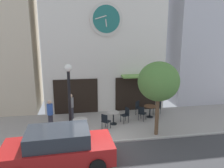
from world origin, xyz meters
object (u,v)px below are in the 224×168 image
at_px(street_lamp, 70,102).
at_px(pedestrian_grey, 71,107).
at_px(street_tree, 159,82).
at_px(cafe_table_center_left, 80,123).
at_px(cafe_table_center, 113,116).
at_px(cafe_chair_by_entrance, 158,106).
at_px(cafe_chair_facing_street, 126,114).
at_px(cafe_chair_facing_wall, 142,112).
at_px(cafe_chair_outer, 139,107).
at_px(pedestrian_blue, 50,114).
at_px(cafe_table_center_right, 150,109).
at_px(parked_car_red, 59,148).
at_px(cafe_chair_curbside, 105,120).

relative_size(street_lamp, pedestrian_grey, 2.27).
xyz_separation_m(street_tree, cafe_table_center_left, (-3.93, 0.88, -2.28)).
height_order(cafe_table_center, cafe_chair_by_entrance, cafe_chair_by_entrance).
xyz_separation_m(cafe_table_center_left, cafe_chair_facing_street, (2.71, 0.97, -0.02)).
height_order(cafe_chair_by_entrance, cafe_chair_facing_wall, same).
bearing_deg(street_tree, cafe_chair_facing_street, 123.29).
distance_m(cafe_chair_outer, pedestrian_blue, 5.59).
bearing_deg(cafe_table_center_right, pedestrian_blue, -172.43).
distance_m(cafe_table_center_left, parked_car_red, 3.04).
bearing_deg(parked_car_red, cafe_table_center_right, 39.60).
distance_m(cafe_table_center, pedestrian_blue, 3.55).
bearing_deg(cafe_chair_facing_street, cafe_table_center, -167.36).
bearing_deg(cafe_chair_by_entrance, parked_car_red, -140.92).
height_order(cafe_chair_outer, parked_car_red, parked_car_red).
xyz_separation_m(cafe_table_center, pedestrian_blue, (-3.54, -0.09, 0.34)).
bearing_deg(pedestrian_grey, cafe_chair_facing_wall, -10.20).
distance_m(cafe_chair_facing_wall, pedestrian_blue, 5.35).
bearing_deg(pedestrian_blue, parked_car_red, -79.05).
bearing_deg(pedestrian_blue, cafe_table_center_left, -23.60).
distance_m(cafe_table_center_right, pedestrian_grey, 4.92).
bearing_deg(cafe_table_center_right, pedestrian_grey, 176.69).
bearing_deg(pedestrian_grey, cafe_chair_by_entrance, 1.96).
distance_m(cafe_table_center_right, cafe_chair_outer, 0.80).
xyz_separation_m(cafe_table_center, cafe_chair_curbside, (-0.56, -0.66, 0.01)).
distance_m(cafe_chair_facing_street, pedestrian_blue, 4.34).
height_order(street_lamp, cafe_table_center, street_lamp).
distance_m(cafe_table_center_left, pedestrian_grey, 1.88).
height_order(cafe_chair_outer, pedestrian_grey, pedestrian_grey).
bearing_deg(street_lamp, cafe_chair_facing_street, 26.13).
relative_size(cafe_chair_facing_street, parked_car_red, 0.21).
bearing_deg(parked_car_red, cafe_table_center, 52.42).
height_order(cafe_table_center_right, cafe_chair_by_entrance, cafe_chair_by_entrance).
height_order(cafe_table_center_left, pedestrian_blue, pedestrian_blue).
relative_size(cafe_table_center_right, cafe_chair_facing_street, 0.86).
bearing_deg(pedestrian_grey, street_lamp, -89.68).
relative_size(street_lamp, cafe_table_center_right, 4.88).
height_order(street_tree, pedestrian_grey, street_tree).
bearing_deg(pedestrian_blue, street_tree, -15.96).
relative_size(cafe_table_center_left, cafe_chair_curbside, 0.88).
xyz_separation_m(cafe_chair_by_entrance, cafe_chair_facing_wall, (-1.37, -0.95, 0.00)).
relative_size(pedestrian_grey, pedestrian_blue, 1.00).
distance_m(cafe_table_center_right, cafe_chair_facing_street, 1.77).
bearing_deg(cafe_chair_facing_street, cafe_table_center_left, -160.30).
height_order(street_tree, cafe_chair_outer, street_tree).
bearing_deg(cafe_table_center_right, cafe_chair_facing_street, -162.61).
bearing_deg(street_tree, street_lamp, 176.31).
xyz_separation_m(cafe_chair_curbside, cafe_chair_by_entrance, (3.72, 1.84, 0.00)).
bearing_deg(cafe_chair_outer, cafe_table_center, -146.37).
distance_m(cafe_chair_by_entrance, cafe_chair_facing_street, 2.58).
distance_m(cafe_chair_facing_wall, pedestrian_grey, 4.30).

